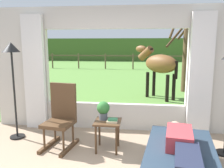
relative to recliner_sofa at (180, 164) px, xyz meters
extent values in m
cube|color=beige|center=(-3.10, 1.81, 1.06)|extent=(1.15, 0.12, 2.55)
cube|color=beige|center=(0.95, 1.81, 1.06)|extent=(1.15, 0.12, 2.55)
cube|color=beige|center=(-1.08, 1.81, 0.06)|extent=(2.90, 0.12, 0.55)
cube|color=beige|center=(-1.08, 1.81, 2.11)|extent=(2.90, 0.12, 0.45)
cube|color=silver|center=(-2.77, 1.67, 0.98)|extent=(0.44, 0.10, 2.40)
cube|color=silver|center=(0.61, 1.67, 0.98)|extent=(0.44, 0.10, 2.40)
cube|color=#568438|center=(-1.08, 12.71, -0.21)|extent=(36.00, 21.68, 0.02)
cube|color=#415E28|center=(-1.08, 22.55, 0.98)|extent=(36.00, 2.00, 2.40)
cube|color=#233342|center=(0.00, 0.00, 0.11)|extent=(1.14, 1.81, 0.18)
cube|color=#B23338|center=(0.00, 0.15, 0.31)|extent=(0.43, 0.64, 0.22)
cube|color=#1E2338|center=(0.00, -0.45, 0.29)|extent=(0.38, 0.71, 0.18)
sphere|color=tan|center=(0.00, 0.53, 0.31)|extent=(0.20, 0.20, 0.20)
cube|color=#4C331E|center=(-1.93, 0.73, 0.22)|extent=(0.55, 0.55, 0.06)
cube|color=#4C331E|center=(-1.90, 0.94, 0.56)|extent=(0.48, 0.13, 0.68)
cube|color=#4C331E|center=(-2.13, 0.76, -0.19)|extent=(0.16, 0.68, 0.06)
cube|color=#4C331E|center=(-1.74, 0.70, -0.19)|extent=(0.16, 0.68, 0.06)
cylinder|color=#4C331E|center=(-2.14, 0.58, 0.02)|extent=(0.04, 0.04, 0.38)
cylinder|color=#4C331E|center=(-1.78, 0.53, 0.02)|extent=(0.04, 0.04, 0.38)
cylinder|color=#4C331E|center=(-2.08, 0.94, 0.02)|extent=(0.04, 0.04, 0.38)
cylinder|color=#4C331E|center=(-1.73, 0.88, 0.02)|extent=(0.04, 0.04, 0.38)
cube|color=#4C331E|center=(-1.08, 0.75, 0.29)|extent=(0.44, 0.44, 0.03)
cylinder|color=#4C331E|center=(-1.25, 0.58, 0.03)|extent=(0.04, 0.04, 0.49)
cylinder|color=#4C331E|center=(-0.91, 0.58, 0.03)|extent=(0.04, 0.04, 0.49)
cylinder|color=#4C331E|center=(-1.25, 0.92, 0.03)|extent=(0.04, 0.04, 0.49)
cylinder|color=#4C331E|center=(-0.91, 0.92, 0.03)|extent=(0.04, 0.04, 0.49)
cylinder|color=#4C5156|center=(-1.16, 0.81, 0.36)|extent=(0.14, 0.14, 0.12)
sphere|color=#2D6B2D|center=(-1.16, 0.81, 0.51)|extent=(0.22, 0.22, 0.22)
cube|color=beige|center=(-0.99, 0.69, 0.32)|extent=(0.18, 0.14, 0.03)
cube|color=#337247|center=(-0.99, 0.70, 0.35)|extent=(0.16, 0.12, 0.03)
cylinder|color=black|center=(-2.90, 1.07, -0.20)|extent=(0.28, 0.28, 0.03)
cylinder|color=black|center=(-2.90, 1.07, 0.61)|extent=(0.04, 0.04, 1.65)
cone|color=black|center=(-2.90, 1.07, 1.52)|extent=(0.32, 0.32, 0.18)
cylinder|color=black|center=(0.86, 0.84, -0.20)|extent=(0.28, 0.28, 0.03)
ellipsoid|color=brown|center=(0.11, 4.64, 0.95)|extent=(1.27, 1.27, 0.60)
cylinder|color=brown|center=(-0.37, 5.13, 1.26)|extent=(0.61, 0.61, 0.53)
ellipsoid|color=brown|center=(-0.54, 5.30, 1.41)|extent=(0.48, 0.48, 0.24)
cube|color=black|center=(-0.31, 5.07, 1.29)|extent=(0.36, 0.36, 0.32)
cylinder|color=black|center=(0.53, 4.22, 0.80)|extent=(0.14, 0.14, 0.55)
cylinder|color=black|center=(-0.30, 4.83, 0.23)|extent=(0.11, 0.11, 0.85)
cylinder|color=black|center=(-0.07, 5.06, 0.23)|extent=(0.11, 0.11, 0.85)
cylinder|color=black|center=(0.29, 4.23, 0.23)|extent=(0.11, 0.11, 0.85)
cylinder|color=black|center=(0.52, 4.46, 0.23)|extent=(0.11, 0.11, 0.85)
cylinder|color=#4C3823|center=(1.16, 5.96, 1.26)|extent=(0.32, 0.32, 2.93)
cylinder|color=#47331E|center=(0.80, 6.32, 1.92)|extent=(0.90, 0.93, 0.96)
cylinder|color=#47331E|center=(1.35, 6.46, 2.38)|extent=(0.97, 0.43, 1.26)
cylinder|color=#47331E|center=(0.73, 6.21, 2.35)|extent=(0.58, 0.92, 1.15)
cylinder|color=brown|center=(-9.08, 13.62, 0.35)|extent=(0.10, 0.10, 1.10)
cylinder|color=brown|center=(-7.08, 13.62, 0.35)|extent=(0.10, 0.10, 1.10)
cylinder|color=brown|center=(-5.08, 13.62, 0.35)|extent=(0.10, 0.10, 1.10)
cylinder|color=brown|center=(-3.08, 13.62, 0.35)|extent=(0.10, 0.10, 1.10)
cylinder|color=brown|center=(-1.08, 13.62, 0.35)|extent=(0.10, 0.10, 1.10)
cylinder|color=brown|center=(0.92, 13.62, 0.35)|extent=(0.10, 0.10, 1.10)
cylinder|color=brown|center=(2.92, 13.62, 0.35)|extent=(0.10, 0.10, 1.10)
cylinder|color=brown|center=(4.92, 13.62, 0.35)|extent=(0.10, 0.10, 1.10)
cube|color=brown|center=(-1.08, 13.62, 0.75)|extent=(16.00, 0.06, 0.08)
camera|label=1|loc=(-0.55, -2.93, 1.58)|focal=36.95mm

